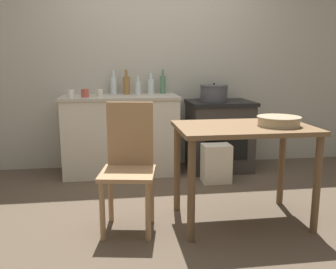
{
  "coord_description": "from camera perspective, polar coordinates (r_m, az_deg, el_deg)",
  "views": [
    {
      "loc": [
        -0.52,
        -2.99,
        1.28
      ],
      "look_at": [
        0.0,
        0.51,
        0.58
      ],
      "focal_mm": 40.0,
      "sensor_mm": 36.0,
      "label": 1
    }
  ],
  "objects": [
    {
      "name": "bottle_mid_left",
      "position": [
        4.45,
        -8.28,
        7.48
      ],
      "size": [
        0.08,
        0.08,
        0.28
      ],
      "color": "silver",
      "rests_on": "counter_cabinet"
    },
    {
      "name": "bottle_left",
      "position": [
        4.41,
        -6.36,
        7.53
      ],
      "size": [
        0.08,
        0.08,
        0.29
      ],
      "color": "olive",
      "rests_on": "counter_cabinet"
    },
    {
      "name": "wall_back",
      "position": [
        4.61,
        -1.99,
        11.09
      ],
      "size": [
        8.0,
        0.07,
        2.55
      ],
      "color": "#B2AD9E",
      "rests_on": "ground_plane"
    },
    {
      "name": "cup_right",
      "position": [
        4.18,
        -10.39,
        6.24
      ],
      "size": [
        0.07,
        0.07,
        0.08
      ],
      "primitive_type": "cylinder",
      "color": "silver",
      "rests_on": "counter_cabinet"
    },
    {
      "name": "stock_pot",
      "position": [
        4.43,
        7.0,
        6.33
      ],
      "size": [
        0.33,
        0.33,
        0.21
      ],
      "color": "#4C4C51",
      "rests_on": "stove"
    },
    {
      "name": "chair",
      "position": [
        2.88,
        -5.99,
        -4.33
      ],
      "size": [
        0.46,
        0.46,
        0.97
      ],
      "rotation": [
        0.0,
        0.0,
        -0.18
      ],
      "color": "#A87F56",
      "rests_on": "ground_plane"
    },
    {
      "name": "ground_plane",
      "position": [
        3.3,
        1.32,
        -11.71
      ],
      "size": [
        14.0,
        14.0,
        0.0
      ],
      "primitive_type": "plane",
      "color": "brown"
    },
    {
      "name": "counter_cabinet",
      "position": [
        4.33,
        -7.19,
        0.0
      ],
      "size": [
        1.31,
        0.61,
        0.9
      ],
      "color": "beige",
      "rests_on": "ground_plane"
    },
    {
      "name": "stove",
      "position": [
        4.5,
        7.78,
        -0.08
      ],
      "size": [
        0.74,
        0.64,
        0.82
      ],
      "color": "#38332D",
      "rests_on": "ground_plane"
    },
    {
      "name": "bottle_far_left",
      "position": [
        4.37,
        -4.59,
        7.15
      ],
      "size": [
        0.06,
        0.06,
        0.21
      ],
      "color": "silver",
      "rests_on": "counter_cabinet"
    },
    {
      "name": "bottle_center",
      "position": [
        4.5,
        -0.8,
        7.66
      ],
      "size": [
        0.06,
        0.06,
        0.29
      ],
      "color": "#517F5B",
      "rests_on": "counter_cabinet"
    },
    {
      "name": "bottle_center_left",
      "position": [
        4.48,
        -2.62,
        7.45
      ],
      "size": [
        0.08,
        0.08,
        0.25
      ],
      "color": "silver",
      "rests_on": "counter_cabinet"
    },
    {
      "name": "mixing_bowl_large",
      "position": [
        3.01,
        16.54,
        2.04
      ],
      "size": [
        0.34,
        0.34,
        0.07
      ],
      "color": "tan",
      "rests_on": "work_table"
    },
    {
      "name": "work_table",
      "position": [
        2.99,
        11.39,
        -1.0
      ],
      "size": [
        1.05,
        0.69,
        0.79
      ],
      "color": "brown",
      "rests_on": "ground_plane"
    },
    {
      "name": "flour_sack",
      "position": [
        4.03,
        7.36,
        -4.39
      ],
      "size": [
        0.3,
        0.21,
        0.41
      ],
      "primitive_type": "cube",
      "color": "beige",
      "rests_on": "ground_plane"
    },
    {
      "name": "cup_center_right",
      "position": [
        4.11,
        -14.58,
        6.01
      ],
      "size": [
        0.07,
        0.07,
        0.08
      ],
      "primitive_type": "cylinder",
      "color": "silver",
      "rests_on": "counter_cabinet"
    },
    {
      "name": "cup_mid_right",
      "position": [
        4.14,
        -12.53,
        6.17
      ],
      "size": [
        0.08,
        0.08,
        0.09
      ],
      "primitive_type": "cylinder",
      "color": "#B74C42",
      "rests_on": "counter_cabinet"
    }
  ]
}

